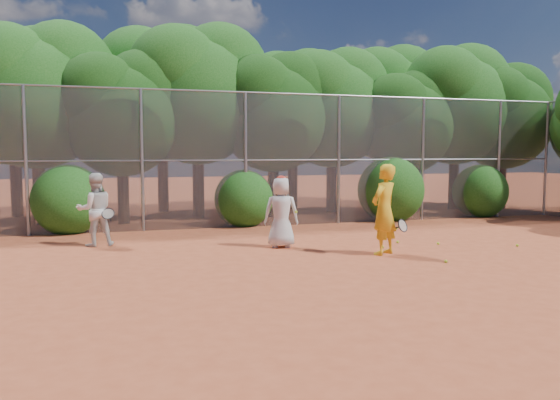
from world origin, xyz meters
name	(u,v)px	position (x,y,z in m)	size (l,w,h in m)	color
ground	(364,263)	(0.00, 0.00, 0.00)	(80.00, 80.00, 0.00)	#A64425
fence_back	(274,158)	(-0.12, 6.00, 2.05)	(20.05, 0.09, 4.03)	gray
tree_1	(38,89)	(-6.94, 8.54, 4.16)	(4.64, 4.03, 6.35)	black
tree_2	(123,108)	(-4.45, 7.83, 3.58)	(3.99, 3.47, 5.47)	black
tree_3	(199,88)	(-1.94, 8.84, 4.40)	(4.89, 4.26, 6.70)	black
tree_4	(274,108)	(0.55, 8.24, 3.76)	(4.19, 3.64, 5.73)	black
tree_5	(333,103)	(3.06, 9.04, 4.05)	(4.51, 3.92, 6.17)	black
tree_6	(407,118)	(5.55, 8.03, 3.47)	(3.86, 3.36, 5.29)	black
tree_7	(456,100)	(8.06, 8.64, 4.28)	(4.77, 4.14, 6.53)	black
tree_8	(504,112)	(10.05, 8.34, 3.82)	(4.25, 3.70, 5.82)	black
tree_9	(15,91)	(-7.94, 10.84, 4.34)	(4.83, 4.20, 6.62)	black
tree_10	(163,88)	(-2.93, 11.05, 4.63)	(5.15, 4.48, 7.06)	black
tree_11	(294,103)	(2.06, 10.64, 4.16)	(4.64, 4.03, 6.35)	black
tree_12	(390,99)	(6.56, 11.24, 4.51)	(5.02, 4.37, 6.88)	black
bush_0	(68,197)	(-6.00, 6.30, 1.00)	(2.00, 2.00, 2.00)	#184D13
bush_1	(244,196)	(-1.00, 6.30, 0.90)	(1.80, 1.80, 1.80)	#184D13
bush_2	(391,187)	(4.00, 6.30, 1.10)	(2.20, 2.20, 2.20)	#184D13
bush_3	(480,189)	(7.50, 6.30, 0.95)	(1.90, 1.90, 1.90)	#184D13
player_yellow	(384,210)	(0.84, 0.76, 0.99)	(0.95, 0.78, 1.98)	gold
player_teen	(281,212)	(-1.03, 2.29, 0.84)	(0.92, 0.73, 1.69)	silver
player_white	(95,210)	(-5.22, 3.75, 0.87)	(0.95, 0.82, 1.74)	silver
ball_0	(438,243)	(2.70, 1.50, 0.03)	(0.07, 0.07, 0.07)	#ADD025
ball_1	(398,242)	(1.88, 1.98, 0.03)	(0.07, 0.07, 0.07)	#ADD025
ball_2	(446,261)	(1.61, -0.45, 0.03)	(0.07, 0.07, 0.07)	#ADD025
ball_3	(517,245)	(4.34, 0.71, 0.03)	(0.07, 0.07, 0.07)	#ADD025
ball_4	(382,247)	(1.17, 1.44, 0.03)	(0.07, 0.07, 0.07)	#ADD025
ball_5	(396,228)	(3.03, 4.13, 0.03)	(0.07, 0.07, 0.07)	#ADD025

